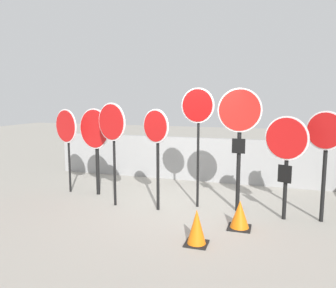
% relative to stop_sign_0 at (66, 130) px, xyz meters
% --- Properties ---
extents(ground_plane, '(40.00, 40.00, 0.00)m').
position_rel_stop_sign_0_xyz_m(ground_plane, '(2.86, -0.21, -1.54)').
color(ground_plane, gray).
extents(fence_back, '(8.78, 0.12, 1.22)m').
position_rel_stop_sign_0_xyz_m(fence_back, '(2.86, 2.10, -0.93)').
color(fence_back, gray).
rests_on(fence_back, ground).
extents(stop_sign_0, '(0.76, 0.33, 2.04)m').
position_rel_stop_sign_0_xyz_m(stop_sign_0, '(0.00, 0.00, 0.00)').
color(stop_sign_0, black).
rests_on(stop_sign_0, ground).
extents(stop_sign_1, '(0.91, 0.29, 2.06)m').
position_rel_stop_sign_0_xyz_m(stop_sign_1, '(0.77, 0.01, -0.11)').
color(stop_sign_1, black).
rests_on(stop_sign_1, ground).
extents(stop_sign_2, '(0.75, 0.32, 2.20)m').
position_rel_stop_sign_0_xyz_m(stop_sign_2, '(1.53, -0.59, 0.13)').
color(stop_sign_2, black).
rests_on(stop_sign_2, ground).
extents(stop_sign_3, '(0.63, 0.31, 2.08)m').
position_rel_stop_sign_0_xyz_m(stop_sign_3, '(2.51, -0.58, -0.01)').
color(stop_sign_3, black).
rests_on(stop_sign_3, ground).
extents(stop_sign_4, '(0.71, 0.17, 2.51)m').
position_rel_stop_sign_0_xyz_m(stop_sign_4, '(3.25, -0.14, 0.40)').
color(stop_sign_4, black).
rests_on(stop_sign_4, ground).
extents(stop_sign_5, '(0.86, 0.16, 2.50)m').
position_rel_stop_sign_0_xyz_m(stop_sign_5, '(4.10, -0.17, 0.22)').
color(stop_sign_5, black).
rests_on(stop_sign_5, ground).
extents(stop_sign_6, '(0.76, 0.35, 1.97)m').
position_rel_stop_sign_0_xyz_m(stop_sign_6, '(4.98, -0.36, -0.16)').
color(stop_sign_6, black).
rests_on(stop_sign_6, ground).
extents(stop_sign_7, '(0.62, 0.39, 2.07)m').
position_rel_stop_sign_0_xyz_m(stop_sign_7, '(5.64, -0.27, -0.05)').
color(stop_sign_7, black).
rests_on(stop_sign_7, ground).
extents(traffic_cone_0, '(0.36, 0.36, 0.57)m').
position_rel_stop_sign_0_xyz_m(traffic_cone_0, '(3.65, -1.90, -1.26)').
color(traffic_cone_0, black).
rests_on(traffic_cone_0, ground).
extents(traffic_cone_1, '(0.40, 0.40, 0.51)m').
position_rel_stop_sign_0_xyz_m(traffic_cone_1, '(4.23, -1.03, -1.29)').
color(traffic_cone_1, black).
rests_on(traffic_cone_1, ground).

